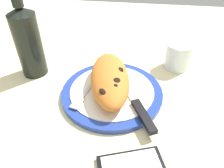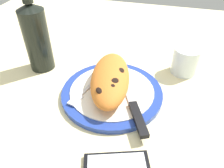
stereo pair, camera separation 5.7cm
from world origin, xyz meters
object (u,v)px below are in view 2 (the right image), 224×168
fork (86,90)px  water_glass (185,62)px  calzone (110,78)px  knife (135,110)px  wine_bottle (36,36)px  plate (112,92)px

fork → water_glass: water_glass is taller
calzone → water_glass: bearing=128.7°
knife → wine_bottle: size_ratio=0.79×
fork → water_glass: 31.00cm
calzone → water_glass: size_ratio=3.02×
knife → wine_bottle: bearing=-112.8°
calzone → wine_bottle: (-6.57, -24.20, 5.98)cm
fork → wine_bottle: wine_bottle is taller
knife → wine_bottle: (-13.50, -32.18, 8.65)cm
plate → calzone: size_ratio=1.10×
calzone → water_glass: 24.60cm
fork → water_glass: size_ratio=2.02×
calzone → wine_bottle: size_ratio=0.88×
plate → knife: (6.22, 7.32, 1.41)cm
knife → water_glass: bearing=153.4°
wine_bottle → fork: bearing=63.1°
calzone → water_glass: water_glass is taller
wine_bottle → calzone: bearing=74.8°
plate → wine_bottle: wine_bottle is taller
water_glass → calzone: bearing=-51.3°
water_glass → wine_bottle: wine_bottle is taller
calzone → fork: size_ratio=1.49×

